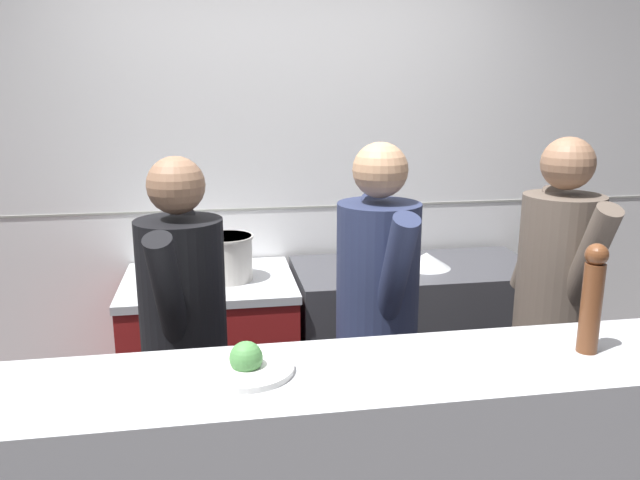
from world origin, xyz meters
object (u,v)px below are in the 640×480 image
Objects in this scene: plated_dish_main at (246,365)px; chef_line at (554,307)px; chef_head_cook at (185,341)px; oven_range at (212,357)px; pepper_mill at (592,296)px; stock_pot at (227,257)px; mixing_bowl_steel at (426,260)px; chef_sous at (377,321)px.

chef_line is at bearing 26.99° from plated_dish_main.
oven_range is at bearing 93.58° from chef_head_cook.
pepper_mill is 0.21× the size of chef_head_cook.
oven_range is 2.57× the size of pepper_mill.
stock_pot reaches higher than oven_range.
stock_pot is at bearing 90.86° from plated_dish_main.
stock_pot is 0.17× the size of chef_line.
oven_range is at bearing 127.40° from pepper_mill.
mixing_bowl_steel is 0.16× the size of chef_head_cook.
oven_range is 0.94m from chef_head_cook.
mixing_bowl_steel is at bearing 42.33° from chef_head_cook.
mixing_bowl_steel is at bearing 54.26° from plated_dish_main.
chef_line is at bearing 66.08° from pepper_mill.
chef_line is at bearing -28.00° from oven_range.
chef_line is (1.36, -0.75, -0.08)m from stock_pot.
plated_dish_main reaches higher than oven_range.
chef_line is (0.32, 0.72, -0.31)m from pepper_mill.
chef_line is (1.34, 0.68, -0.16)m from plated_dish_main.
stock_pot is (0.10, -0.03, 0.55)m from oven_range.
mixing_bowl_steel is at bearing -0.11° from stock_pot.
chef_sous reaches higher than chef_head_cook.
plated_dish_main reaches higher than mixing_bowl_steel.
stock_pot is 1.56m from chef_line.
mixing_bowl_steel is 0.81m from chef_line.
stock_pot is 1.00× the size of plated_dish_main.
plated_dish_main is at bearing -132.44° from chef_sous.
oven_range is at bearing 178.57° from mixing_bowl_steel.
plated_dish_main is at bearing -85.35° from oven_range.
pepper_mill reaches higher than mixing_bowl_steel.
chef_sous is (0.58, -0.76, -0.09)m from stock_pot.
pepper_mill is at bearing -59.27° from chef_sous.
chef_head_cook is at bearing -147.17° from mixing_bowl_steel.
chef_line reaches higher than pepper_mill.
pepper_mill is at bearing -113.35° from chef_line.
stock_pot is 1.05m from mixing_bowl_steel.
stock_pot is 0.80× the size of pepper_mill.
chef_head_cook reaches higher than stock_pot.
pepper_mill is at bearing -19.08° from chef_head_cook.
mixing_bowl_steel is at bearing 89.76° from pepper_mill.
stock_pot is 1.81m from pepper_mill.
mixing_bowl_steel is 1.49m from pepper_mill.
oven_range is 0.53× the size of chef_line.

